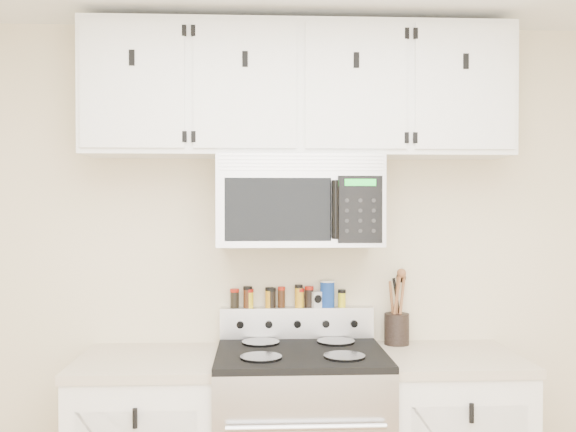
% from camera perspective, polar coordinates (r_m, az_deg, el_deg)
% --- Properties ---
extents(back_wall, '(3.50, 0.01, 2.50)m').
position_cam_1_polar(back_wall, '(3.24, 0.74, -5.39)').
color(back_wall, beige).
rests_on(back_wall, floor).
extents(microwave, '(0.76, 0.44, 0.42)m').
position_cam_1_polar(microwave, '(3.03, 0.97, 1.36)').
color(microwave, '#9E9EA3').
rests_on(microwave, back_wall).
extents(upper_cabinets, '(2.00, 0.35, 0.62)m').
position_cam_1_polar(upper_cabinets, '(3.10, 0.94, 11.02)').
color(upper_cabinets, white).
rests_on(upper_cabinets, back_wall).
extents(utensil_crock, '(0.12, 0.12, 0.36)m').
position_cam_1_polar(utensil_crock, '(3.26, 9.64, -9.64)').
color(utensil_crock, black).
rests_on(utensil_crock, base_cabinet_right).
extents(kitchen_timer, '(0.08, 0.08, 0.08)m').
position_cam_1_polar(kitchen_timer, '(3.23, 2.62, -7.40)').
color(kitchen_timer, silver).
rests_on(kitchen_timer, range).
extents(salt_canister, '(0.07, 0.07, 0.13)m').
position_cam_1_polar(salt_canister, '(3.23, 3.51, -6.90)').
color(salt_canister, '#153A94').
rests_on(salt_canister, range).
extents(spice_jar_0, '(0.04, 0.04, 0.09)m').
position_cam_1_polar(spice_jar_0, '(3.21, -4.77, -7.29)').
color(spice_jar_0, black).
rests_on(spice_jar_0, range).
extents(spice_jar_1, '(0.05, 0.05, 0.11)m').
position_cam_1_polar(spice_jar_1, '(3.21, -3.60, -7.19)').
color(spice_jar_1, '#41210F').
rests_on(spice_jar_1, range).
extents(spice_jar_2, '(0.04, 0.04, 0.09)m').
position_cam_1_polar(spice_jar_2, '(3.21, -3.47, -7.30)').
color(spice_jar_2, yellow).
rests_on(spice_jar_2, range).
extents(spice_jar_3, '(0.04, 0.04, 0.10)m').
position_cam_1_polar(spice_jar_3, '(3.21, -1.68, -7.24)').
color(spice_jar_3, '#C88817').
rests_on(spice_jar_3, range).
extents(spice_jar_4, '(0.04, 0.04, 0.10)m').
position_cam_1_polar(spice_jar_4, '(3.21, -1.47, -7.26)').
color(spice_jar_4, black).
rests_on(spice_jar_4, range).
extents(spice_jar_5, '(0.04, 0.04, 0.10)m').
position_cam_1_polar(spice_jar_5, '(3.21, -0.59, -7.21)').
color(spice_jar_5, '#391E0D').
rests_on(spice_jar_5, range).
extents(spice_jar_6, '(0.04, 0.04, 0.11)m').
position_cam_1_polar(spice_jar_6, '(3.22, 0.96, -7.11)').
color(spice_jar_6, orange).
rests_on(spice_jar_6, range).
extents(spice_jar_7, '(0.04, 0.04, 0.09)m').
position_cam_1_polar(spice_jar_7, '(3.22, 1.08, -7.28)').
color(spice_jar_7, gold).
rests_on(spice_jar_7, range).
extents(spice_jar_8, '(0.04, 0.04, 0.10)m').
position_cam_1_polar(spice_jar_8, '(3.22, 1.89, -7.18)').
color(spice_jar_8, black).
rests_on(spice_jar_8, range).
extents(spice_jar_9, '(0.05, 0.05, 0.11)m').
position_cam_1_polar(spice_jar_9, '(3.23, 3.60, -7.09)').
color(spice_jar_9, '#38270D').
rests_on(spice_jar_9, range).
extents(spice_jar_10, '(0.04, 0.04, 0.09)m').
position_cam_1_polar(spice_jar_10, '(3.24, 4.81, -7.29)').
color(spice_jar_10, yellow).
rests_on(spice_jar_10, range).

